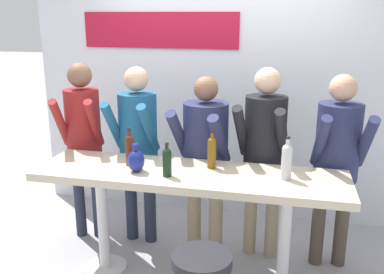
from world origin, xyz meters
TOP-DOWN VIEW (x-y plane):
  - back_wall at (-0.01, 1.39)m, footprint 3.98×0.12m
  - tasting_table at (0.00, 0.00)m, footprint 2.38×0.63m
  - person_far_left at (-1.12, 0.50)m, footprint 0.44×0.56m
  - person_left at (-0.61, 0.54)m, footprint 0.43×0.53m
  - person_center_left at (0.02, 0.50)m, footprint 0.53×0.61m
  - person_center at (0.53, 0.53)m, footprint 0.47×0.57m
  - person_center_right at (1.11, 0.50)m, footprint 0.46×0.56m
  - wine_bottle_0 at (-0.49, 0.04)m, footprint 0.07×0.07m
  - wine_bottle_1 at (0.72, 0.02)m, footprint 0.08×0.08m
  - wine_bottle_2 at (0.15, 0.13)m, footprint 0.07×0.07m
  - wine_bottle_3 at (-0.14, -0.12)m, footprint 0.07×0.07m
  - decorative_vase at (-0.39, -0.08)m, footprint 0.13×0.13m

SIDE VIEW (x-z plane):
  - tasting_table at x=0.00m, z-range 0.33..1.28m
  - person_center_left at x=0.02m, z-range 0.18..1.78m
  - person_center_right at x=1.11m, z-range 0.20..1.85m
  - decorative_vase at x=-0.39m, z-range 0.92..1.14m
  - person_left at x=-0.61m, z-range 0.20..1.87m
  - person_center at x=0.53m, z-range 0.20..1.89m
  - person_far_left at x=-1.12m, z-range 0.21..1.90m
  - wine_bottle_3 at x=-0.14m, z-range 0.93..1.19m
  - wine_bottle_2 at x=0.15m, z-range 0.93..1.23m
  - wine_bottle_0 at x=-0.49m, z-range 0.93..1.23m
  - wine_bottle_1 at x=0.72m, z-range 0.93..1.25m
  - back_wall at x=-0.01m, z-range 0.01..2.87m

